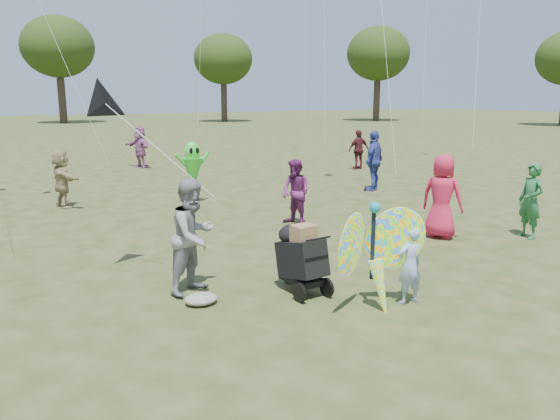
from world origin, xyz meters
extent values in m
plane|color=#51592B|center=(0.00, 0.00, 0.00)|extent=(160.00, 160.00, 0.00)
imported|color=#9AB1DA|center=(0.82, -0.66, 0.58)|extent=(0.43, 0.28, 1.17)
imported|color=gray|center=(-1.82, 1.26, 0.90)|extent=(1.09, 1.03, 1.79)
ellipsoid|color=gray|center=(-1.92, 0.70, 0.08)|extent=(0.49, 0.40, 0.16)
imported|color=#CB2042|center=(3.93, 1.98, 0.90)|extent=(0.91, 1.04, 1.80)
imported|color=#374497|center=(6.19, 7.37, 0.95)|extent=(1.20, 0.97, 1.91)
imported|color=tan|center=(-2.92, 9.09, 0.79)|extent=(0.76, 1.53, 1.58)
imported|color=#68225C|center=(1.72, 4.42, 0.78)|extent=(0.75, 0.88, 1.55)
imported|color=#266637|center=(5.60, 1.09, 0.81)|extent=(0.45, 0.63, 1.61)
imported|color=#511B20|center=(8.70, 11.73, 0.80)|extent=(0.94, 0.40, 1.60)
imported|color=#A35D93|center=(0.89, 16.36, 0.87)|extent=(1.02, 1.69, 1.73)
cube|color=black|center=(-0.36, 0.45, 0.55)|extent=(0.56, 0.91, 0.71)
cube|color=black|center=(-0.36, 0.45, 0.22)|extent=(0.49, 0.73, 0.10)
ellipsoid|color=black|center=(-0.36, 0.70, 0.88)|extent=(0.51, 0.45, 0.33)
cylinder|color=black|center=(-0.60, 0.10, 0.15)|extent=(0.08, 0.30, 0.30)
cylinder|color=black|center=(-0.12, 0.10, 0.15)|extent=(0.08, 0.30, 0.30)
cylinder|color=black|center=(-0.36, 0.90, 0.11)|extent=(0.07, 0.22, 0.22)
cylinder|color=black|center=(-0.36, -0.03, 0.98)|extent=(0.44, 0.08, 0.03)
cube|color=#9F734D|center=(-0.36, 0.40, 0.96)|extent=(0.37, 0.32, 0.26)
ellipsoid|color=#FF5628|center=(-0.16, -0.57, 0.99)|extent=(0.98, 0.71, 1.24)
ellipsoid|color=#FF5628|center=(0.60, -0.57, 0.99)|extent=(0.98, 0.71, 1.24)
cylinder|color=black|center=(0.22, -0.55, 0.94)|extent=(0.06, 0.06, 1.00)
cone|color=#FF5628|center=(0.27, -0.72, 0.30)|extent=(0.36, 0.49, 0.93)
sphere|color=teal|center=(0.22, -0.57, 1.49)|extent=(0.16, 0.16, 0.16)
cone|color=black|center=(-2.80, 2.57, 2.90)|extent=(0.89, 0.62, 0.81)
cylinder|color=silver|center=(-2.11, 1.97, 2.17)|extent=(1.39, 1.23, 1.47)
cone|color=green|center=(0.43, 8.07, 0.80)|extent=(0.56, 0.56, 0.95)
ellipsoid|color=green|center=(0.43, 8.07, 1.45)|extent=(0.44, 0.39, 0.57)
ellipsoid|color=black|center=(0.34, 7.89, 1.50)|extent=(0.10, 0.05, 0.17)
ellipsoid|color=black|center=(0.52, 7.89, 1.50)|extent=(0.10, 0.05, 0.17)
cylinder|color=green|center=(0.13, 8.07, 1.20)|extent=(0.43, 0.10, 0.49)
cylinder|color=green|center=(0.73, 8.07, 1.20)|extent=(0.43, 0.10, 0.49)
cylinder|color=silver|center=(0.73, 7.87, 0.20)|extent=(0.61, 0.41, 0.41)
cylinder|color=#3A2D21|center=(2.00, 55.00, 2.31)|extent=(0.77, 0.77, 4.62)
ellipsoid|color=#2B4214|center=(2.00, 55.00, 7.70)|extent=(7.26, 7.26, 6.17)
cylinder|color=#3A2D21|center=(18.00, 50.00, 1.99)|extent=(0.66, 0.67, 3.99)
ellipsoid|color=#2B4214|center=(18.00, 50.00, 6.65)|extent=(6.27, 6.27, 5.33)
cylinder|color=#3A2D21|center=(34.00, 44.00, 2.21)|extent=(0.73, 0.73, 4.41)
ellipsoid|color=#2B4214|center=(34.00, 44.00, 7.35)|extent=(6.93, 6.93, 5.89)
camera|label=1|loc=(-4.37, -6.57, 3.04)|focal=35.00mm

